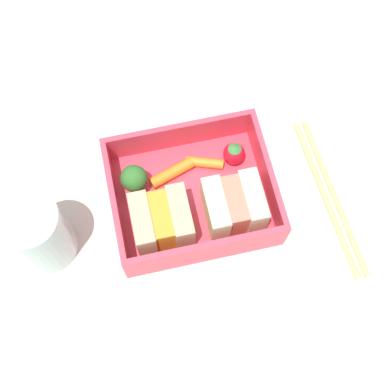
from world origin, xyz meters
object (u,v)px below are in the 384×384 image
object	(u,v)px
carrot_stick_far_left	(172,173)
folded_napkin	(138,80)
sandwich_center_left	(162,221)
broccoli_floret	(134,179)
sandwich_left	(234,205)
strawberry_far_left	(234,153)
carrot_stick_left	(204,163)
chopstick_pair	(330,195)
drinking_glass	(39,233)

from	to	relation	value
carrot_stick_far_left	folded_napkin	bearing A→B (deg)	-84.18
sandwich_center_left	folded_napkin	size ratio (longest dim) A/B	0.41
broccoli_floret	carrot_stick_far_left	bearing A→B (deg)	-171.63
sandwich_left	folded_napkin	bearing A→B (deg)	-70.72
sandwich_center_left	strawberry_far_left	size ratio (longest dim) A/B	1.92
carrot_stick_left	carrot_stick_far_left	xyz separation A→B (cm)	(3.82, 0.47, 0.10)
sandwich_left	chopstick_pair	world-z (taller)	sandwich_left
carrot_stick_far_left	sandwich_center_left	bearing A→B (deg)	69.46
sandwich_left	carrot_stick_left	distance (cm)	6.71
strawberry_far_left	broccoli_floret	size ratio (longest dim) A/B	0.75
drinking_glass	sandwich_center_left	bearing A→B (deg)	175.52
sandwich_left	carrot_stick_left	world-z (taller)	sandwich_left
carrot_stick_left	chopstick_pair	size ratio (longest dim) A/B	0.22
sandwich_left	broccoli_floret	size ratio (longest dim) A/B	1.45
sandwich_left	carrot_stick_far_left	distance (cm)	8.11
carrot_stick_left	strawberry_far_left	bearing A→B (deg)	-179.69
sandwich_left	carrot_stick_left	bearing A→B (deg)	-75.63
sandwich_left	strawberry_far_left	distance (cm)	6.58
sandwich_left	chopstick_pair	size ratio (longest dim) A/B	0.31
sandwich_left	carrot_stick_far_left	xyz separation A→B (cm)	(5.42, -5.77, -1.75)
sandwich_center_left	carrot_stick_far_left	xyz separation A→B (cm)	(-2.16, -5.77, -1.75)
sandwich_center_left	carrot_stick_left	xyz separation A→B (cm)	(-5.99, -6.25, -1.85)
sandwich_center_left	carrot_stick_far_left	size ratio (longest dim) A/B	1.17
chopstick_pair	broccoli_floret	bearing A→B (deg)	-14.06
sandwich_left	carrot_stick_left	size ratio (longest dim) A/B	1.40
carrot_stick_left	chopstick_pair	xyz separation A→B (cm)	(-12.87, 6.28, -1.40)
carrot_stick_left	chopstick_pair	distance (cm)	14.39
broccoli_floret	chopstick_pair	xyz separation A→B (cm)	(-20.80, 5.21, -3.28)
strawberry_far_left	carrot_stick_left	distance (cm)	3.41
broccoli_floret	folded_napkin	size ratio (longest dim) A/B	0.29
strawberry_far_left	chopstick_pair	distance (cm)	11.65
carrot_stick_left	folded_napkin	distance (cm)	14.33
sandwich_center_left	carrot_stick_left	world-z (taller)	sandwich_center_left
carrot_stick_far_left	broccoli_floret	world-z (taller)	broccoli_floret
sandwich_left	broccoli_floret	world-z (taller)	sandwich_left
sandwich_left	folded_napkin	distance (cm)	20.94
strawberry_far_left	broccoli_floret	xyz separation A→B (cm)	(11.25, 1.09, 1.08)
carrot_stick_far_left	chopstick_pair	world-z (taller)	carrot_stick_far_left
broccoli_floret	chopstick_pair	world-z (taller)	broccoli_floret
carrot_stick_left	drinking_glass	distance (cm)	19.11
carrot_stick_far_left	drinking_glass	world-z (taller)	drinking_glass
strawberry_far_left	folded_napkin	bearing A→B (deg)	-57.18
sandwich_left	strawberry_far_left	size ratio (longest dim) A/B	1.92
sandwich_left	carrot_stick_far_left	size ratio (longest dim) A/B	1.17
carrot_stick_far_left	broccoli_floret	distance (cm)	4.52
sandwich_left	sandwich_center_left	bearing A→B (deg)	0.00
broccoli_floret	drinking_glass	size ratio (longest dim) A/B	0.43
broccoli_floret	folded_napkin	bearing A→B (deg)	-100.71
sandwich_center_left	broccoli_floret	bearing A→B (deg)	-69.38
carrot_stick_far_left	chopstick_pair	bearing A→B (deg)	160.79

